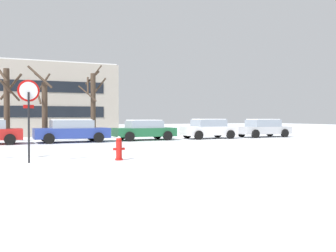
{
  "coord_description": "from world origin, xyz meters",
  "views": [
    {
      "loc": [
        -2.3,
        -15.89,
        1.64
      ],
      "look_at": [
        7.32,
        5.38,
        1.05
      ],
      "focal_mm": 41.49,
      "sensor_mm": 36.0,
      "label": 1
    }
  ],
  "objects_px": {
    "parked_car_blue": "(72,130)",
    "parked_car_white": "(209,129)",
    "parked_car_green": "(144,130)",
    "parked_car_silver": "(263,128)",
    "stop_sign": "(29,105)",
    "fire_hydrant": "(119,148)"
  },
  "relations": [
    {
      "from": "parked_car_blue",
      "to": "parked_car_white",
      "type": "relative_size",
      "value": 1.14
    },
    {
      "from": "parked_car_green",
      "to": "parked_car_white",
      "type": "height_order",
      "value": "parked_car_white"
    },
    {
      "from": "parked_car_white",
      "to": "parked_car_silver",
      "type": "bearing_deg",
      "value": 0.41
    },
    {
      "from": "stop_sign",
      "to": "parked_car_blue",
      "type": "bearing_deg",
      "value": 72.04
    },
    {
      "from": "fire_hydrant",
      "to": "parked_car_blue",
      "type": "height_order",
      "value": "parked_car_blue"
    },
    {
      "from": "parked_car_white",
      "to": "parked_car_green",
      "type": "bearing_deg",
      "value": 176.98
    },
    {
      "from": "stop_sign",
      "to": "parked_car_silver",
      "type": "height_order",
      "value": "stop_sign"
    },
    {
      "from": "fire_hydrant",
      "to": "parked_car_silver",
      "type": "height_order",
      "value": "parked_car_silver"
    },
    {
      "from": "stop_sign",
      "to": "parked_car_green",
      "type": "bearing_deg",
      "value": 51.89
    },
    {
      "from": "parked_car_white",
      "to": "parked_car_silver",
      "type": "height_order",
      "value": "parked_car_white"
    },
    {
      "from": "stop_sign",
      "to": "parked_car_blue",
      "type": "distance_m",
      "value": 11.03
    },
    {
      "from": "stop_sign",
      "to": "parked_car_silver",
      "type": "bearing_deg",
      "value": 29.68
    },
    {
      "from": "parked_car_green",
      "to": "stop_sign",
      "type": "bearing_deg",
      "value": -128.11
    },
    {
      "from": "parked_car_blue",
      "to": "parked_car_silver",
      "type": "height_order",
      "value": "parked_car_blue"
    },
    {
      "from": "fire_hydrant",
      "to": "parked_car_green",
      "type": "xyz_separation_m",
      "value": [
        5.2,
        11.02,
        0.27
      ]
    },
    {
      "from": "parked_car_green",
      "to": "parked_car_white",
      "type": "xyz_separation_m",
      "value": [
        4.96,
        -0.26,
        0.02
      ]
    },
    {
      "from": "stop_sign",
      "to": "parked_car_white",
      "type": "distance_m",
      "value": 16.91
    },
    {
      "from": "stop_sign",
      "to": "parked_car_green",
      "type": "relative_size",
      "value": 0.7
    },
    {
      "from": "parked_car_blue",
      "to": "parked_car_white",
      "type": "bearing_deg",
      "value": -0.33
    },
    {
      "from": "fire_hydrant",
      "to": "parked_car_blue",
      "type": "xyz_separation_m",
      "value": [
        0.24,
        10.82,
        0.3
      ]
    },
    {
      "from": "fire_hydrant",
      "to": "stop_sign",
      "type": "bearing_deg",
      "value": 172.78
    },
    {
      "from": "stop_sign",
      "to": "parked_car_silver",
      "type": "relative_size",
      "value": 0.68
    }
  ]
}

